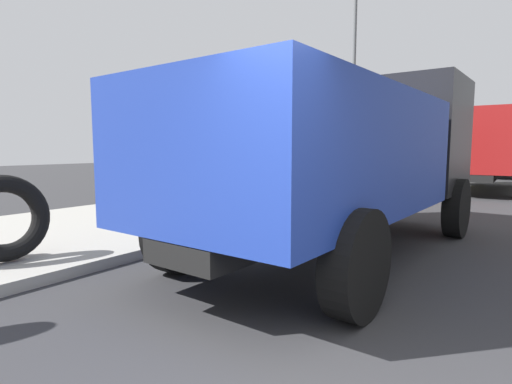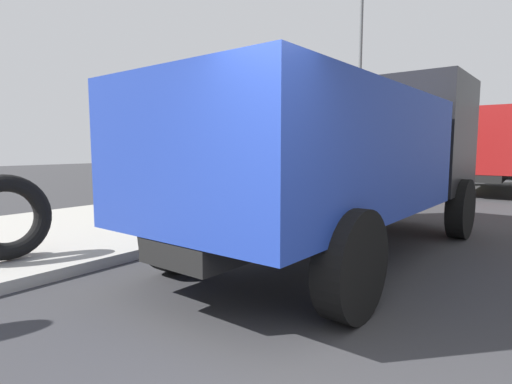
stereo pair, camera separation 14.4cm
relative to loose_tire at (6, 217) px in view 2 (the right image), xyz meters
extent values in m
torus|color=black|center=(0.00, 0.00, 0.00)|extent=(1.19, 0.48, 1.18)
cube|color=#1E3899|center=(2.55, -3.15, 0.86)|extent=(4.86, 2.61, 1.60)
cube|color=black|center=(6.15, -3.23, 1.16)|extent=(2.06, 2.54, 2.20)
cube|color=black|center=(3.65, -3.17, -0.07)|extent=(7.02, 1.06, 0.24)
cylinder|color=black|center=(5.98, -1.98, -0.19)|extent=(1.11, 0.32, 1.10)
cylinder|color=black|center=(5.92, -4.48, -0.19)|extent=(1.11, 0.32, 1.10)
cylinder|color=black|center=(1.38, -1.87, -0.19)|extent=(1.11, 0.32, 1.10)
cylinder|color=black|center=(1.32, -4.37, -0.19)|extent=(1.11, 0.32, 1.10)
cube|color=gold|center=(16.94, -3.84, 0.86)|extent=(4.89, 2.67, 1.60)
cube|color=maroon|center=(13.34, -3.97, 1.16)|extent=(2.09, 2.57, 2.20)
cube|color=black|center=(15.84, -3.88, -0.07)|extent=(7.03, 1.15, 0.24)
cylinder|color=black|center=(13.50, -2.71, -0.19)|extent=(1.11, 0.34, 1.10)
cylinder|color=black|center=(18.10, -2.55, -0.19)|extent=(1.11, 0.34, 1.10)
cylinder|color=black|center=(23.09, -2.65, -0.19)|extent=(1.11, 0.34, 1.10)
cylinder|color=black|center=(27.69, -2.48, -0.19)|extent=(1.11, 0.34, 1.10)
cylinder|color=#595B5E|center=(10.94, -0.30, 2.61)|extent=(0.12, 0.12, 6.40)
camera|label=1|loc=(-2.32, -5.80, 0.93)|focal=28.35mm
camera|label=2|loc=(-2.24, -5.92, 0.93)|focal=28.35mm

